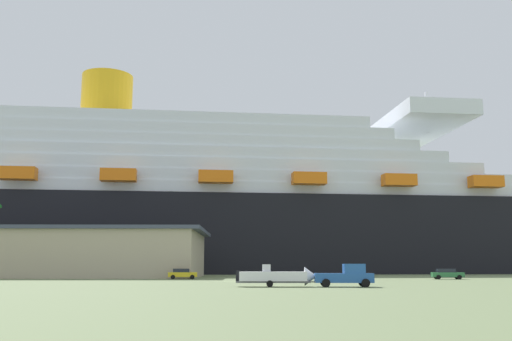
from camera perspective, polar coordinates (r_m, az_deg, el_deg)
ground_plane at (r=105.12m, az=-1.81°, el=-10.67°), size 600.00×600.00×0.00m
cruise_ship at (r=149.84m, az=-4.84°, el=-4.07°), size 231.22×57.05×58.56m
terminal_building at (r=110.64m, az=-22.52°, el=-7.71°), size 65.95×27.26×8.42m
pickup_truck at (r=56.27m, az=9.08°, el=-10.45°), size 5.70×2.52×2.20m
small_boat_on_trailer at (r=55.85m, az=2.49°, el=-10.66°), size 9.03×2.35×2.15m
parked_car_yellow_taxi at (r=88.52m, az=-7.46°, el=-10.27°), size 4.63×2.62×1.58m
parked_car_green_wagon at (r=91.33m, az=18.71°, el=-9.82°), size 4.82×2.60×1.58m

